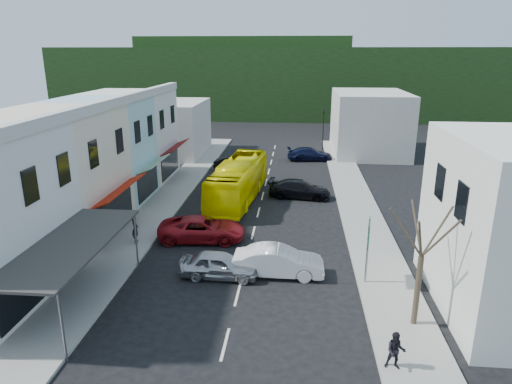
% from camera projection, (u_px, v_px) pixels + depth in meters
% --- Properties ---
extents(ground, '(120.00, 120.00, 0.00)m').
position_uv_depth(ground, '(247.00, 259.00, 26.30)').
color(ground, black).
rests_on(ground, ground).
extents(sidewalk_left, '(3.00, 52.00, 0.15)m').
position_uv_depth(sidewalk_left, '(167.00, 200.00, 36.43)').
color(sidewalk_left, gray).
rests_on(sidewalk_left, ground).
extents(sidewalk_right, '(3.00, 52.00, 0.15)m').
position_uv_depth(sidewalk_right, '(357.00, 206.00, 35.13)').
color(sidewalk_right, gray).
rests_on(sidewalk_right, ground).
extents(shopfront_row, '(8.25, 30.00, 8.00)m').
position_uv_depth(shopfront_row, '(72.00, 166.00, 30.94)').
color(shopfront_row, silver).
rests_on(shopfront_row, ground).
extents(distant_block_left, '(8.00, 10.00, 6.00)m').
position_uv_depth(distant_block_left, '(168.00, 128.00, 52.12)').
color(distant_block_left, '#B7B2A8').
rests_on(distant_block_left, ground).
extents(distant_block_right, '(8.00, 12.00, 7.00)m').
position_uv_depth(distant_block_right, '(369.00, 123.00, 52.83)').
color(distant_block_right, '#B7B2A8').
rests_on(distant_block_right, ground).
extents(hillside, '(80.00, 26.00, 14.00)m').
position_uv_depth(hillside, '(277.00, 77.00, 86.31)').
color(hillside, black).
rests_on(hillside, ground).
extents(bus, '(3.62, 11.79, 3.10)m').
position_uv_depth(bus, '(238.00, 181.00, 36.38)').
color(bus, '#FBED00').
rests_on(bus, ground).
extents(car_silver, '(4.45, 1.92, 1.40)m').
position_uv_depth(car_silver, '(220.00, 265.00, 24.03)').
color(car_silver, '#B1B1B6').
rests_on(car_silver, ground).
extents(car_white, '(4.40, 1.81, 1.40)m').
position_uv_depth(car_white, '(278.00, 263.00, 24.24)').
color(car_white, silver).
rests_on(car_white, ground).
extents(car_red, '(4.73, 2.24, 1.40)m').
position_uv_depth(car_red, '(202.00, 230.00, 28.76)').
color(car_red, maroon).
rests_on(car_red, ground).
extents(car_black_near, '(4.68, 2.34, 1.40)m').
position_uv_depth(car_black_near, '(299.00, 189.00, 37.09)').
color(car_black_near, black).
rests_on(car_black_near, ground).
extents(car_black_far, '(4.54, 2.18, 1.40)m').
position_uv_depth(car_black_far, '(235.00, 164.00, 45.53)').
color(car_black_far, black).
rests_on(car_black_far, ground).
extents(car_navy_far, '(4.67, 2.29, 1.40)m').
position_uv_depth(car_navy_far, '(310.00, 154.00, 49.69)').
color(car_navy_far, black).
rests_on(car_navy_far, ground).
extents(pedestrian_left, '(0.58, 0.70, 1.70)m').
position_uv_depth(pedestrian_left, '(135.00, 229.00, 28.05)').
color(pedestrian_left, black).
rests_on(pedestrian_left, sidewalk_left).
extents(pedestrian_right, '(0.76, 0.54, 1.70)m').
position_uv_depth(pedestrian_right, '(396.00, 349.00, 16.81)').
color(pedestrian_right, black).
rests_on(pedestrian_right, sidewalk_right).
extents(direction_sign, '(0.69, 1.67, 3.59)m').
position_uv_depth(direction_sign, '(367.00, 252.00, 22.94)').
color(direction_sign, '#145A2F').
rests_on(direction_sign, ground).
extents(street_tree, '(3.04, 3.04, 6.65)m').
position_uv_depth(street_tree, '(421.00, 257.00, 18.95)').
color(street_tree, '#342B1E').
rests_on(street_tree, ground).
extents(traffic_signal, '(0.83, 1.15, 4.92)m').
position_uv_depth(traffic_signal, '(323.00, 130.00, 54.40)').
color(traffic_signal, black).
rests_on(traffic_signal, ground).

